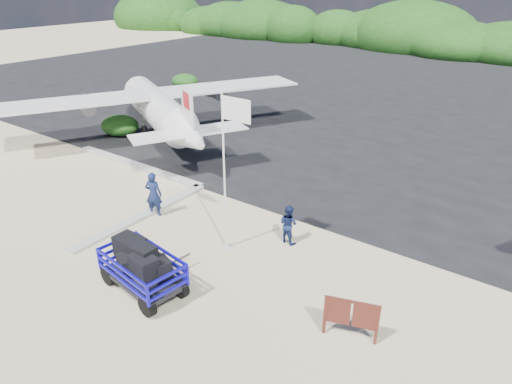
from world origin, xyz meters
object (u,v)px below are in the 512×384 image
signboard (349,338)px  crew_b (288,224)px  flagpole (227,247)px  crew_a (154,194)px  baggage_cart (145,290)px  aircraft_small (318,79)px

signboard → crew_b: bearing=122.8°
flagpole → crew_a: size_ratio=2.99×
signboard → crew_a: crew_a is taller
signboard → baggage_cart: bearing=178.4°
signboard → crew_b: 5.33m
baggage_cart → crew_a: bearing=141.2°
signboard → aircraft_small: aircraft_small is taller
flagpole → crew_a: flagpole is taller
baggage_cart → crew_a: size_ratio=1.59×
flagpole → signboard: (5.76, -1.63, 0.00)m
signboard → flagpole: bearing=145.7°
flagpole → aircraft_small: 31.33m
crew_a → signboard: bearing=144.6°
signboard → aircraft_small: (-17.90, 30.51, 0.00)m
aircraft_small → flagpole: bearing=87.0°
flagpole → aircraft_small: flagpole is taller
aircraft_small → crew_b: bearing=91.1°
baggage_cart → signboard: bearing=24.6°
crew_b → crew_a: bearing=22.4°
signboard → crew_a: size_ratio=0.83×
signboard → crew_b: (-4.12, 3.30, 0.76)m
crew_a → aircraft_small: bearing=-99.2°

